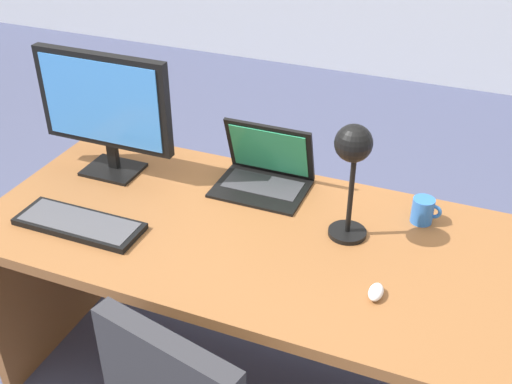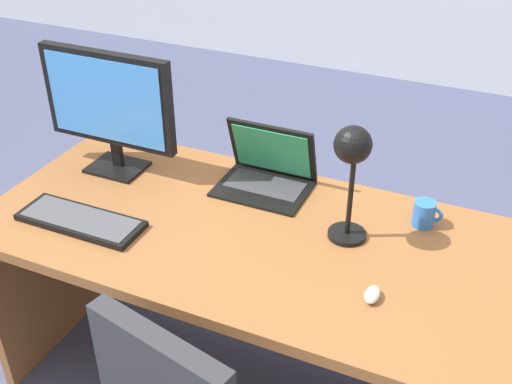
{
  "view_description": "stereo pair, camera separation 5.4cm",
  "coord_description": "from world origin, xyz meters",
  "px_view_note": "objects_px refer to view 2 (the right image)",
  "views": [
    {
      "loc": [
        0.61,
        -1.47,
        1.9
      ],
      "look_at": [
        0.0,
        0.04,
        0.87
      ],
      "focal_mm": 43.5,
      "sensor_mm": 36.0,
      "label": 1
    },
    {
      "loc": [
        0.66,
        -1.45,
        1.9
      ],
      "look_at": [
        0.0,
        0.04,
        0.87
      ],
      "focal_mm": 43.5,
      "sensor_mm": 36.0,
      "label": 2
    }
  ],
  "objects_px": {
    "laptop": "(268,167)",
    "mouse": "(372,295)",
    "monitor": "(108,103)",
    "keyboard": "(81,220)",
    "desk": "(257,273)",
    "desk_lamp": "(352,160)",
    "coffee_mug": "(425,214)"
  },
  "relations": [
    {
      "from": "monitor",
      "to": "mouse",
      "type": "height_order",
      "value": "monitor"
    },
    {
      "from": "desk",
      "to": "laptop",
      "type": "height_order",
      "value": "laptop"
    },
    {
      "from": "mouse",
      "to": "coffee_mug",
      "type": "xyz_separation_m",
      "value": [
        0.06,
        0.41,
        0.03
      ]
    },
    {
      "from": "laptop",
      "to": "keyboard",
      "type": "xyz_separation_m",
      "value": [
        -0.45,
        -0.47,
        -0.06
      ]
    },
    {
      "from": "mouse",
      "to": "coffee_mug",
      "type": "height_order",
      "value": "coffee_mug"
    },
    {
      "from": "laptop",
      "to": "mouse",
      "type": "bearing_deg",
      "value": -41.7
    },
    {
      "from": "keyboard",
      "to": "monitor",
      "type": "bearing_deg",
      "value": 105.81
    },
    {
      "from": "mouse",
      "to": "monitor",
      "type": "bearing_deg",
      "value": 163.47
    },
    {
      "from": "monitor",
      "to": "desk_lamp",
      "type": "distance_m",
      "value": 0.9
    },
    {
      "from": "monitor",
      "to": "keyboard",
      "type": "bearing_deg",
      "value": -74.19
    },
    {
      "from": "monitor",
      "to": "coffee_mug",
      "type": "height_order",
      "value": "monitor"
    },
    {
      "from": "desk_lamp",
      "to": "keyboard",
      "type": "bearing_deg",
      "value": -162.34
    },
    {
      "from": "coffee_mug",
      "to": "laptop",
      "type": "bearing_deg",
      "value": 176.68
    },
    {
      "from": "laptop",
      "to": "desk_lamp",
      "type": "height_order",
      "value": "desk_lamp"
    },
    {
      "from": "mouse",
      "to": "desk_lamp",
      "type": "relative_size",
      "value": 0.18
    },
    {
      "from": "desk",
      "to": "keyboard",
      "type": "height_order",
      "value": "keyboard"
    },
    {
      "from": "desk",
      "to": "monitor",
      "type": "relative_size",
      "value": 3.44
    },
    {
      "from": "mouse",
      "to": "desk",
      "type": "bearing_deg",
      "value": 154.53
    },
    {
      "from": "mouse",
      "to": "coffee_mug",
      "type": "distance_m",
      "value": 0.41
    },
    {
      "from": "desk",
      "to": "desk_lamp",
      "type": "bearing_deg",
      "value": 3.81
    },
    {
      "from": "monitor",
      "to": "desk_lamp",
      "type": "relative_size",
      "value": 1.29
    },
    {
      "from": "laptop",
      "to": "mouse",
      "type": "xyz_separation_m",
      "value": [
        0.5,
        -0.44,
        -0.05
      ]
    },
    {
      "from": "desk",
      "to": "mouse",
      "type": "height_order",
      "value": "mouse"
    },
    {
      "from": "mouse",
      "to": "desk_lamp",
      "type": "xyz_separation_m",
      "value": [
        -0.15,
        0.23,
        0.27
      ]
    },
    {
      "from": "desk_lamp",
      "to": "coffee_mug",
      "type": "height_order",
      "value": "desk_lamp"
    },
    {
      "from": "desk",
      "to": "mouse",
      "type": "distance_m",
      "value": 0.53
    },
    {
      "from": "laptop",
      "to": "keyboard",
      "type": "bearing_deg",
      "value": -133.91
    },
    {
      "from": "desk",
      "to": "coffee_mug",
      "type": "distance_m",
      "value": 0.59
    },
    {
      "from": "keyboard",
      "to": "desk_lamp",
      "type": "distance_m",
      "value": 0.89
    },
    {
      "from": "desk_lamp",
      "to": "coffee_mug",
      "type": "relative_size",
      "value": 4.12
    },
    {
      "from": "monitor",
      "to": "laptop",
      "type": "bearing_deg",
      "value": 13.44
    },
    {
      "from": "desk",
      "to": "monitor",
      "type": "xyz_separation_m",
      "value": [
        -0.61,
        0.1,
        0.47
      ]
    }
  ]
}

